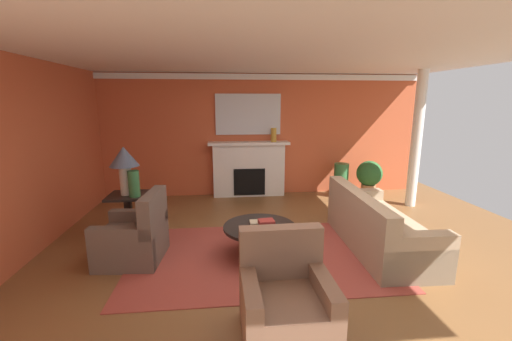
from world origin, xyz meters
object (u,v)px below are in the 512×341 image
Objects in this scene: mantel_mirror at (248,114)px; armchair_facing_fireplace at (286,305)px; armchair_near_window at (135,239)px; vase_mantel_right at (274,135)px; table_lamp at (124,161)px; sofa at (376,229)px; side_table at (129,213)px; vase_tall_corner at (341,180)px; fireplace at (249,171)px; coffee_table at (260,234)px; potted_plant at (369,176)px; vase_on_side_table at (134,184)px.

mantel_mirror is 1.52× the size of armchair_facing_fireplace.
armchair_near_window is 1.00× the size of armchair_facing_fireplace.
vase_mantel_right reaches higher than armchair_facing_fireplace.
sofa is at bearing -11.90° from table_lamp.
armchair_near_window is at bearing -179.49° from sofa.
vase_mantel_right reaches higher than side_table.
vase_tall_corner is (3.84, 2.63, 0.07)m from armchair_near_window.
mantel_mirror is (0.00, 0.12, 1.25)m from fireplace.
coffee_table is (-0.06, 1.57, 0.03)m from armchair_facing_fireplace.
armchair_near_window is 1.14× the size of potted_plant.
vase_mantel_right is at bearing 169.98° from potted_plant.
vase_tall_corner is (2.05, -0.42, -1.46)m from mantel_mirror.
sofa is 2.83× the size of table_lamp.
vase_on_side_table reaches higher than armchair_near_window.
sofa is at bearing 3.20° from coffee_table.
armchair_near_window is 5.10m from potted_plant.
coffee_table is at bearing 92.18° from armchair_facing_fireplace.
sofa is at bearing -99.11° from vase_tall_corner.
vase_mantel_right is (2.63, 2.06, 0.17)m from table_lamp.
mantel_mirror reaches higher than coffee_table.
side_table is (-0.29, 0.81, 0.09)m from armchair_near_window.
mantel_mirror is at bearing 59.65° from armchair_near_window.
armchair_facing_fireplace is at bearing -50.22° from side_table.
vase_on_side_table reaches higher than armchair_facing_fireplace.
vase_tall_corner is (2.15, 2.69, 0.05)m from coffee_table.
vase_on_side_table is 0.48× the size of potted_plant.
side_table is 4.51m from vase_tall_corner.
vase_on_side_table reaches higher than sofa.
coffee_table is 1.20× the size of potted_plant.
vase_mantel_right is (2.33, 2.88, 1.08)m from armchair_near_window.
potted_plant is (2.10, -0.37, -0.90)m from vase_mantel_right.
potted_plant is (4.73, 1.69, -0.73)m from table_lamp.
fireplace reaches higher than coffee_table.
vase_tall_corner is 0.92× the size of potted_plant.
side_table is 0.93× the size of table_lamp.
fireplace is 0.98m from vase_mantel_right.
fireplace reaches higher than vase_on_side_table.
armchair_near_window is 1.27× the size of table_lamp.
armchair_facing_fireplace is 4.75m from vase_tall_corner.
table_lamp is at bearing -156.26° from vase_tall_corner.
coffee_table is (-1.73, -0.10, 0.04)m from sofa.
armchair_near_window is at bearing -70.32° from side_table.
armchair_near_window and armchair_facing_fireplace have the same top height.
armchair_near_window is 1.36× the size of side_table.
vase_mantel_right is 0.76× the size of vase_on_side_table.
fireplace is at bearing 171.69° from vase_tall_corner.
side_table is 0.92× the size of vase_tall_corner.
armchair_facing_fireplace is 1.36× the size of side_table.
sofa reaches higher than vase_tall_corner.
vase_tall_corner is (2.05, -0.30, -0.20)m from fireplace.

